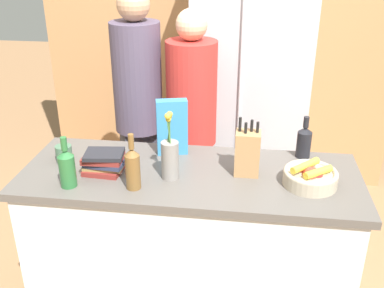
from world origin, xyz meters
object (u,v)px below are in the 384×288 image
(bottle_wine, at_px, (304,141))
(flower_vase, at_px, (170,157))
(bottle_oil, at_px, (67,167))
(person_in_blue, at_px, (192,122))
(fruit_bowl, at_px, (310,176))
(coffee_mug, at_px, (64,153))
(bottle_vinegar, at_px, (133,167))
(person_at_sink, at_px, (139,107))
(refrigerator, at_px, (250,79))
(cereal_box, at_px, (172,127))
(knife_block, at_px, (247,153))
(book_stack, at_px, (104,162))

(bottle_wine, bearing_deg, flower_vase, -154.17)
(bottle_oil, bearing_deg, flower_vase, 17.25)
(flower_vase, relative_size, person_in_blue, 0.21)
(fruit_bowl, xyz_separation_m, person_in_blue, (-0.66, 0.75, -0.06))
(coffee_mug, relative_size, bottle_vinegar, 0.42)
(bottle_vinegar, bearing_deg, coffee_mug, 152.86)
(person_in_blue, bearing_deg, bottle_oil, -116.07)
(coffee_mug, distance_m, person_at_sink, 0.74)
(bottle_vinegar, bearing_deg, flower_vase, 38.35)
(flower_vase, bearing_deg, person_in_blue, 89.88)
(refrigerator, relative_size, cereal_box, 6.71)
(fruit_bowl, distance_m, knife_block, 0.32)
(person_in_blue, bearing_deg, knife_block, -60.79)
(fruit_bowl, height_order, book_stack, fruit_bowl)
(flower_vase, xyz_separation_m, cereal_box, (-0.04, 0.27, 0.04))
(knife_block, relative_size, flower_vase, 0.85)
(flower_vase, height_order, cereal_box, flower_vase)
(refrigerator, xyz_separation_m, bottle_oil, (-0.82, -1.58, 0.02))
(knife_block, bearing_deg, refrigerator, 90.39)
(bottle_oil, xyz_separation_m, bottle_vinegar, (0.31, 0.02, 0.01))
(flower_vase, relative_size, coffee_mug, 2.97)
(cereal_box, height_order, person_at_sink, person_at_sink)
(flower_vase, bearing_deg, fruit_bowl, 1.32)
(fruit_bowl, xyz_separation_m, bottle_vinegar, (-0.82, -0.14, 0.06))
(coffee_mug, bearing_deg, book_stack, -19.90)
(fruit_bowl, relative_size, bottle_oil, 1.02)
(book_stack, relative_size, bottle_wine, 0.90)
(fruit_bowl, distance_m, coffee_mug, 1.25)
(knife_block, distance_m, bottle_oil, 0.86)
(knife_block, relative_size, bottle_oil, 1.17)
(cereal_box, bearing_deg, coffee_mug, -162.33)
(bottle_oil, height_order, bottle_wine, bottle_oil)
(fruit_bowl, xyz_separation_m, bottle_oil, (-1.13, -0.16, 0.05))
(cereal_box, bearing_deg, person_at_sink, 120.68)
(flower_vase, distance_m, cereal_box, 0.28)
(cereal_box, xyz_separation_m, bottle_vinegar, (-0.12, -0.39, -0.04))
(knife_block, xyz_separation_m, cereal_box, (-0.40, 0.18, 0.04))
(cereal_box, distance_m, bottle_oil, 0.59)
(fruit_bowl, relative_size, knife_block, 0.87)
(refrigerator, distance_m, person_at_sink, 0.95)
(fruit_bowl, relative_size, cereal_box, 0.84)
(bottle_vinegar, bearing_deg, book_stack, 144.49)
(book_stack, bearing_deg, person_at_sink, 91.38)
(bottle_wine, xyz_separation_m, person_at_sink, (-1.01, 0.49, -0.03))
(fruit_bowl, bearing_deg, person_in_blue, 131.48)
(coffee_mug, bearing_deg, person_in_blue, 49.04)
(knife_block, xyz_separation_m, person_in_blue, (-0.36, 0.68, -0.13))
(flower_vase, relative_size, book_stack, 1.67)
(cereal_box, xyz_separation_m, person_at_sink, (-0.32, 0.54, -0.10))
(bottle_oil, height_order, person_at_sink, person_at_sink)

